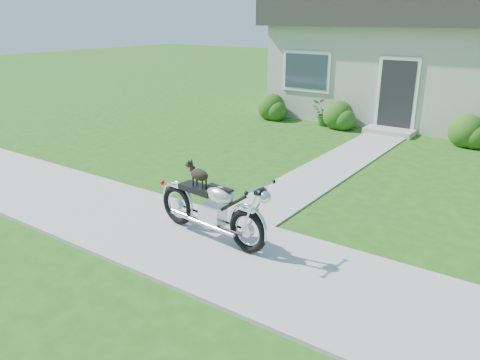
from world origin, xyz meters
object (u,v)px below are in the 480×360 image
Objects in this scene: potted_plant_left at (324,113)px; potted_plant_right at (478,134)px; house at (477,54)px; motorcycle_with_dog at (212,207)px.

potted_plant_left is 1.11× the size of potted_plant_right.
house is 11.99m from motorcycle_with_dog.
potted_plant_right is (0.87, -3.44, -1.80)m from house.
potted_plant_left is at bearing 180.00° from potted_plant_right.
potted_plant_right is 8.67m from motorcycle_with_dog.
potted_plant_left is 8.61m from motorcycle_with_dog.
house is 17.63× the size of potted_plant_right.
house reaches higher than potted_plant_right.
potted_plant_left is 0.36× the size of motorcycle_with_dog.
motorcycle_with_dog is at bearing -97.09° from house.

